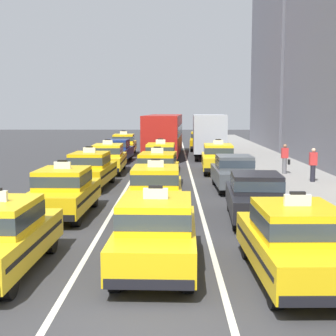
{
  "coord_description": "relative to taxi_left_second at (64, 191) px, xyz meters",
  "views": [
    {
      "loc": [
        0.56,
        -7.88,
        3.67
      ],
      "look_at": [
        0.38,
        11.78,
        1.3
      ],
      "focal_mm": 52.21,
      "sensor_mm": 36.0,
      "label": 1
    }
  ],
  "objects": [
    {
      "name": "taxi_right_fourth",
      "position": [
        6.39,
        11.69,
        0.0
      ],
      "size": [
        1.98,
        4.62,
        1.96
      ],
      "color": "black",
      "rests_on": "ground"
    },
    {
      "name": "pedestrian_near_crosswalk",
      "position": [
        10.6,
        7.13,
        0.11
      ],
      "size": [
        0.36,
        0.24,
        1.65
      ],
      "color": "#23232D",
      "rests_on": "sidewalk_curb"
    },
    {
      "name": "sedan_left_fifth",
      "position": [
        -0.13,
        17.33,
        -0.03
      ],
      "size": [
        2.0,
        4.39,
        1.58
      ],
      "color": "black",
      "rests_on": "ground"
    },
    {
      "name": "taxi_left_fourth",
      "position": [
        0.0,
        11.59,
        0.0
      ],
      "size": [
        1.87,
        4.58,
        1.96
      ],
      "color": "black",
      "rests_on": "ground"
    },
    {
      "name": "lane_stripe_center_right",
      "position": [
        4.78,
        11.34,
        -0.87
      ],
      "size": [
        0.14,
        80.0,
        0.01
      ],
      "primitive_type": "cube",
      "color": "silver",
      "rests_on": "ground"
    },
    {
      "name": "taxi_right_sixth",
      "position": [
        6.23,
        27.21,
        0.0
      ],
      "size": [
        2.05,
        4.65,
        1.96
      ],
      "color": "black",
      "rests_on": "ground"
    },
    {
      "name": "taxi_left_sixth",
      "position": [
        -0.21,
        22.92,
        0.0
      ],
      "size": [
        1.88,
        4.59,
        1.96
      ],
      "color": "black",
      "rests_on": "ground"
    },
    {
      "name": "lane_stripe_left_center",
      "position": [
        1.58,
        11.34,
        -0.87
      ],
      "size": [
        0.14,
        80.0,
        0.01
      ],
      "primitive_type": "cube",
      "color": "silver",
      "rests_on": "ground"
    },
    {
      "name": "bus_center_fifth",
      "position": [
        3.09,
        21.82,
        0.94
      ],
      "size": [
        3.03,
        11.31,
        3.22
      ],
      "color": "black",
      "rests_on": "ground"
    },
    {
      "name": "sidewalk_curb",
      "position": [
        10.38,
        6.34,
        -0.8
      ],
      "size": [
        4.0,
        90.0,
        0.15
      ],
      "primitive_type": "cube",
      "color": "gray",
      "rests_on": "ground"
    },
    {
      "name": "taxi_center_second",
      "position": [
        3.16,
        0.51,
        0.0
      ],
      "size": [
        1.85,
        4.57,
        1.96
      ],
      "color": "black",
      "rests_on": "ground"
    },
    {
      "name": "box_truck_right_fifth",
      "position": [
        6.46,
        20.22,
        0.9
      ],
      "size": [
        2.46,
        7.02,
        3.27
      ],
      "color": "black",
      "rests_on": "ground"
    },
    {
      "name": "pedestrian_far_corner",
      "position": [
        9.9,
        10.08,
        0.09
      ],
      "size": [
        0.47,
        0.24,
        1.63
      ],
      "color": "slate",
      "rests_on": "sidewalk_curb"
    },
    {
      "name": "taxi_left_third",
      "position": [
        -0.13,
        6.19,
        0.0
      ],
      "size": [
        2.01,
        4.63,
        1.96
      ],
      "color": "black",
      "rests_on": "ground"
    },
    {
      "name": "taxi_right_nearest",
      "position": [
        6.37,
        -6.34,
        0.0
      ],
      "size": [
        1.9,
        4.59,
        1.96
      ],
      "color": "black",
      "rests_on": "ground"
    },
    {
      "name": "taxi_center_fourth",
      "position": [
        3.04,
        12.26,
        0.0
      ],
      "size": [
        1.95,
        4.61,
        1.96
      ],
      "color": "black",
      "rests_on": "ground"
    },
    {
      "name": "sedan_right_third",
      "position": [
        6.56,
        5.6,
        -0.03
      ],
      "size": [
        1.79,
        4.31,
        1.58
      ],
      "color": "black",
      "rests_on": "ground"
    },
    {
      "name": "taxi_left_second",
      "position": [
        0.0,
        0.0,
        0.0
      ],
      "size": [
        1.9,
        4.59,
        1.96
      ],
      "color": "black",
      "rests_on": "ground"
    },
    {
      "name": "sedan_right_second",
      "position": [
        6.5,
        -0.62,
        -0.03
      ],
      "size": [
        2.01,
        4.39,
        1.58
      ],
      "color": "black",
      "rests_on": "ground"
    },
    {
      "name": "taxi_center_third",
      "position": [
        3.05,
        5.99,
        0.0
      ],
      "size": [
        2.04,
        4.65,
        1.96
      ],
      "color": "black",
      "rests_on": "ground"
    },
    {
      "name": "taxi_center_nearest",
      "position": [
        3.37,
        -5.56,
        0.0
      ],
      "size": [
        1.94,
        4.61,
        1.96
      ],
      "color": "black",
      "rests_on": "ground"
    },
    {
      "name": "ground_plane",
      "position": [
        3.18,
        -8.66,
        -0.88
      ],
      "size": [
        160.0,
        160.0,
        0.0
      ],
      "primitive_type": "plane",
      "color": "#353538"
    }
  ]
}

